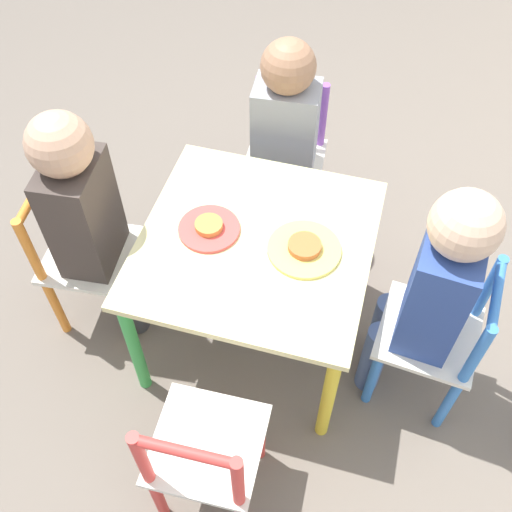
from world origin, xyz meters
TOP-DOWN VIEW (x-y plane):
  - ground_plane at (0.00, 0.00)m, footprint 6.00×6.00m
  - kids_table at (0.00, 0.00)m, footprint 0.61×0.61m
  - chair_blue at (0.05, 0.52)m, footprint 0.28×0.28m
  - chair_orange at (0.05, -0.52)m, footprint 0.28×0.28m
  - chair_purple at (-0.52, -0.04)m, footprint 0.28×0.28m
  - chair_red at (0.52, 0.02)m, footprint 0.27×0.27m
  - child_back at (0.04, 0.46)m, footprint 0.21×0.22m
  - child_front at (0.04, -0.46)m, footprint 0.21×0.22m
  - child_left at (-0.46, -0.04)m, footprint 0.22×0.21m
  - plate_back at (0.00, 0.13)m, footprint 0.19×0.19m
  - plate_front at (-0.00, -0.13)m, footprint 0.17×0.17m

SIDE VIEW (x-z plane):
  - ground_plane at x=0.00m, z-range 0.00..0.00m
  - chair_blue at x=0.05m, z-range 0.00..0.53m
  - chair_orange at x=0.05m, z-range 0.00..0.53m
  - chair_purple at x=-0.52m, z-range 0.00..0.53m
  - chair_red at x=0.52m, z-range 0.00..0.53m
  - kids_table at x=0.00m, z-range 0.17..0.62m
  - child_left at x=-0.46m, z-range 0.08..0.82m
  - plate_front at x=0.00m, z-range 0.45..0.48m
  - plate_back at x=0.00m, z-range 0.45..0.48m
  - child_back at x=0.04m, z-range 0.08..0.87m
  - child_front at x=0.04m, z-range 0.08..0.88m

